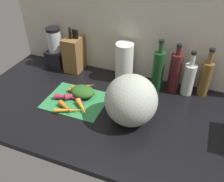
% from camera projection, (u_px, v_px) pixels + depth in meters
% --- Properties ---
extents(ground_plane, '(1.70, 0.80, 0.03)m').
position_uv_depth(ground_plane, '(122.00, 113.00, 1.29)').
color(ground_plane, black).
extents(wall_back, '(1.70, 0.03, 0.60)m').
position_uv_depth(wall_back, '(145.00, 31.00, 1.40)').
color(wall_back, beige).
rests_on(wall_back, ground_plane).
extents(cutting_board, '(0.33, 0.26, 0.01)m').
position_uv_depth(cutting_board, '(76.00, 100.00, 1.35)').
color(cutting_board, '#338C4C').
rests_on(cutting_board, ground_plane).
extents(carrot_0, '(0.14, 0.13, 0.03)m').
position_uv_depth(carrot_0, '(79.00, 94.00, 1.36)').
color(carrot_0, '#B2264C').
rests_on(carrot_0, cutting_board).
extents(carrot_1, '(0.14, 0.16, 0.03)m').
position_uv_depth(carrot_1, '(81.00, 103.00, 1.30)').
color(carrot_1, '#B2264C').
rests_on(carrot_1, cutting_board).
extents(carrot_2, '(0.17, 0.09, 0.02)m').
position_uv_depth(carrot_2, '(72.00, 110.00, 1.26)').
color(carrot_2, orange).
rests_on(carrot_2, cutting_board).
extents(carrot_3, '(0.17, 0.03, 0.02)m').
position_uv_depth(carrot_3, '(82.00, 92.00, 1.38)').
color(carrot_3, orange).
rests_on(carrot_3, cutting_board).
extents(carrot_4, '(0.11, 0.05, 0.02)m').
position_uv_depth(carrot_4, '(79.00, 100.00, 1.33)').
color(carrot_4, '#B2264C').
rests_on(carrot_4, cutting_board).
extents(carrot_5, '(0.13, 0.06, 0.03)m').
position_uv_depth(carrot_5, '(66.00, 97.00, 1.34)').
color(carrot_5, '#B2264C').
rests_on(carrot_5, cutting_board).
extents(carrot_6, '(0.13, 0.11, 0.03)m').
position_uv_depth(carrot_6, '(83.00, 86.00, 1.42)').
color(carrot_6, orange).
rests_on(carrot_6, cutting_board).
extents(carrot_7, '(0.16, 0.05, 0.03)m').
position_uv_depth(carrot_7, '(87.00, 91.00, 1.39)').
color(carrot_7, orange).
rests_on(carrot_7, cutting_board).
extents(carrot_8, '(0.12, 0.11, 0.03)m').
position_uv_depth(carrot_8, '(82.00, 107.00, 1.27)').
color(carrot_8, orange).
rests_on(carrot_8, cutting_board).
extents(carrot_9, '(0.12, 0.08, 0.03)m').
position_uv_depth(carrot_9, '(66.00, 108.00, 1.27)').
color(carrot_9, orange).
rests_on(carrot_9, cutting_board).
extents(carrot_greens_pile, '(0.14, 0.11, 0.06)m').
position_uv_depth(carrot_greens_pile, '(83.00, 92.00, 1.36)').
color(carrot_greens_pile, '#2D6023').
rests_on(carrot_greens_pile, cutting_board).
extents(winter_squash, '(0.25, 0.25, 0.25)m').
position_uv_depth(winter_squash, '(131.00, 100.00, 1.15)').
color(winter_squash, '#B2B7A8').
rests_on(winter_squash, ground_plane).
extents(knife_block, '(0.10, 0.15, 0.28)m').
position_uv_depth(knife_block, '(75.00, 53.00, 1.57)').
color(knife_block, brown).
rests_on(knife_block, ground_plane).
extents(blender_appliance, '(0.12, 0.12, 0.27)m').
position_uv_depth(blender_appliance, '(56.00, 50.00, 1.60)').
color(blender_appliance, black).
rests_on(blender_appliance, ground_plane).
extents(paper_towel_roll, '(0.11, 0.11, 0.24)m').
position_uv_depth(paper_towel_roll, '(124.00, 62.00, 1.46)').
color(paper_towel_roll, white).
rests_on(paper_towel_roll, ground_plane).
extents(bottle_0, '(0.07, 0.07, 0.31)m').
position_uv_depth(bottle_0, '(158.00, 70.00, 1.37)').
color(bottle_0, '#19421E').
rests_on(bottle_0, ground_plane).
extents(bottle_1, '(0.07, 0.07, 0.29)m').
position_uv_depth(bottle_1, '(175.00, 72.00, 1.36)').
color(bottle_1, '#471919').
rests_on(bottle_1, ground_plane).
extents(bottle_2, '(0.07, 0.07, 0.26)m').
position_uv_depth(bottle_2, '(189.00, 78.00, 1.35)').
color(bottle_2, silver).
rests_on(bottle_2, ground_plane).
extents(bottle_3, '(0.06, 0.06, 0.28)m').
position_uv_depth(bottle_3, '(205.00, 77.00, 1.34)').
color(bottle_3, brown).
rests_on(bottle_3, ground_plane).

